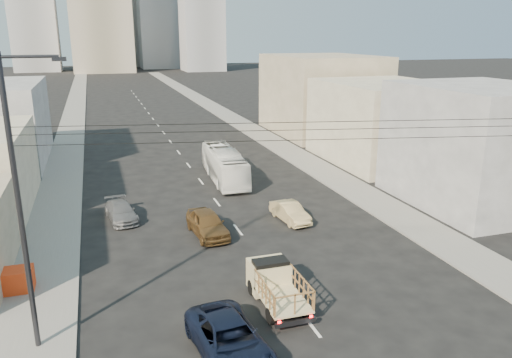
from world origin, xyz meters
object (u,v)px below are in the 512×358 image
flatbed_pickup (276,283)px  crate_stack (15,280)px  sedan_grey (121,212)px  city_bus (224,165)px  sedan_tan (290,212)px  sedan_brown (207,223)px  streetlamp_left (21,201)px  navy_pickup (230,340)px

flatbed_pickup → crate_stack: bearing=157.6°
crate_stack → sedan_grey: bearing=57.5°
city_bus → sedan_grey: 12.08m
city_bus → sedan_tan: bearing=-78.1°
city_bus → sedan_brown: size_ratio=2.16×
flatbed_pickup → sedan_tan: bearing=64.9°
sedan_brown → streetlamp_left: bearing=-138.8°
sedan_grey → sedan_brown: bearing=-49.5°
flatbed_pickup → streetlamp_left: 11.83m
navy_pickup → sedan_tan: bearing=54.1°
city_bus → sedan_grey: (-9.41, -7.53, -0.80)m
sedan_brown → crate_stack: size_ratio=2.62×
navy_pickup → flatbed_pickup: bearing=40.7°
flatbed_pickup → sedan_grey: flatbed_pickup is taller
streetlamp_left → crate_stack: size_ratio=6.67×
sedan_brown → streetlamp_left: 14.57m
city_bus → sedan_brown: 12.82m
navy_pickup → sedan_grey: size_ratio=1.26×
sedan_brown → streetlamp_left: (-9.27, -9.72, 5.63)m
flatbed_pickup → streetlamp_left: (-10.55, -0.30, 5.34)m
flatbed_pickup → sedan_tan: size_ratio=1.12×
city_bus → sedan_grey: bearing=-138.5°
city_bus → sedan_tan: 11.50m
crate_stack → sedan_tan: bearing=16.9°
navy_pickup → crate_stack: navy_pickup is taller
navy_pickup → city_bus: city_bus is taller
sedan_brown → sedan_tan: sedan_brown is taller
sedan_brown → sedan_grey: bearing=133.4°
city_bus → streetlamp_left: streetlamp_left is taller
sedan_brown → streetlamp_left: streetlamp_left is taller
city_bus → sedan_tan: city_bus is taller
flatbed_pickup → streetlamp_left: size_ratio=0.37×
streetlamp_left → crate_stack: bearing=106.8°
sedan_brown → sedan_grey: (-5.16, 4.55, -0.18)m
navy_pickup → crate_stack: bearing=131.7°
flatbed_pickup → sedan_brown: size_ratio=0.93×
flatbed_pickup → sedan_grey: (-6.45, 13.98, -0.47)m
sedan_tan → flatbed_pickup: bearing=-121.9°
city_bus → sedan_tan: (1.79, -11.33, -0.77)m
city_bus → sedan_tan: size_ratio=2.58×
sedan_brown → sedan_grey: 6.88m
navy_pickup → sedan_grey: bearing=95.3°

